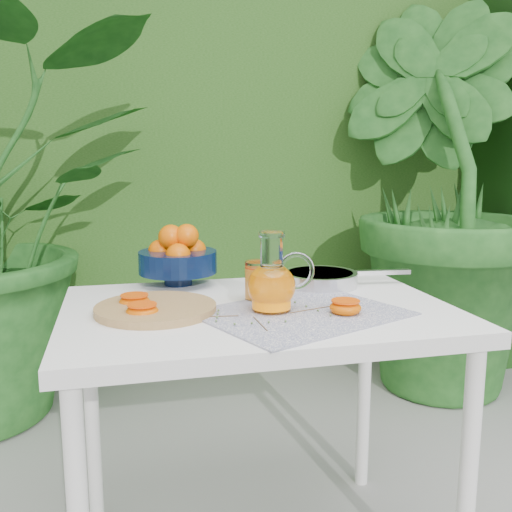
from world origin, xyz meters
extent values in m
cube|color=#204D16|center=(0.00, 2.20, 1.25)|extent=(8.00, 1.20, 2.50)
imported|color=#1B4E1B|center=(1.11, 1.14, 0.97)|extent=(2.43, 2.43, 1.93)
cube|color=white|center=(-0.04, 0.03, 0.73)|extent=(1.00, 0.70, 0.04)
cylinder|color=white|center=(0.41, -0.27, 0.35)|extent=(0.04, 0.04, 0.71)
cylinder|color=white|center=(-0.49, 0.33, 0.35)|extent=(0.04, 0.04, 0.71)
cylinder|color=white|center=(0.41, 0.33, 0.35)|extent=(0.04, 0.04, 0.71)
cube|color=#0D144A|center=(0.05, -0.06, 0.75)|extent=(0.58, 0.52, 0.00)
cylinder|color=#AD804E|center=(-0.30, 0.03, 0.76)|extent=(0.33, 0.33, 0.02)
cylinder|color=black|center=(-0.21, 0.34, 0.77)|extent=(0.09, 0.09, 0.04)
cylinder|color=black|center=(-0.21, 0.34, 0.82)|extent=(0.25, 0.25, 0.07)
sphere|color=#F76602|center=(-0.26, 0.37, 0.85)|extent=(0.08, 0.08, 0.07)
sphere|color=#F76602|center=(-0.16, 0.36, 0.85)|extent=(0.08, 0.08, 0.07)
sphere|color=#F76602|center=(-0.22, 0.28, 0.85)|extent=(0.08, 0.08, 0.07)
sphere|color=#F76602|center=(-0.21, 0.40, 0.85)|extent=(0.08, 0.08, 0.07)
sphere|color=#F76602|center=(-0.23, 0.34, 0.90)|extent=(0.08, 0.08, 0.08)
sphere|color=#F76602|center=(-0.18, 0.32, 0.90)|extent=(0.08, 0.08, 0.07)
cylinder|color=white|center=(-0.02, -0.03, 0.76)|extent=(0.10, 0.10, 0.01)
ellipsoid|color=white|center=(-0.02, -0.03, 0.82)|extent=(0.13, 0.13, 0.12)
cylinder|color=white|center=(-0.02, -0.03, 0.91)|extent=(0.06, 0.06, 0.08)
cylinder|color=white|center=(-0.02, -0.03, 0.95)|extent=(0.07, 0.07, 0.01)
torus|color=white|center=(0.05, -0.03, 0.85)|extent=(0.10, 0.02, 0.10)
cylinder|color=orange|center=(-0.02, -0.03, 0.80)|extent=(0.10, 0.10, 0.09)
cylinder|color=white|center=(-0.02, 0.09, 0.81)|extent=(0.08, 0.08, 0.10)
cylinder|color=orange|center=(-0.02, 0.09, 0.80)|extent=(0.07, 0.07, 0.08)
cylinder|color=#FF5D07|center=(-0.02, 0.09, 0.84)|extent=(0.06, 0.06, 0.00)
cylinder|color=silver|center=(0.20, 0.22, 0.77)|extent=(0.25, 0.25, 0.04)
cylinder|color=silver|center=(0.20, 0.22, 0.79)|extent=(0.22, 0.22, 0.01)
cube|color=silver|center=(0.40, 0.20, 0.79)|extent=(0.17, 0.04, 0.01)
ellipsoid|color=#F76602|center=(-0.34, -0.02, 0.77)|extent=(0.08, 0.08, 0.04)
cylinder|color=#FF5D07|center=(-0.34, -0.02, 0.79)|extent=(0.07, 0.07, 0.00)
ellipsoid|color=#F76602|center=(-0.35, 0.08, 0.77)|extent=(0.08, 0.08, 0.04)
cylinder|color=#FF5D07|center=(-0.35, 0.08, 0.79)|extent=(0.07, 0.07, 0.00)
ellipsoid|color=#F76602|center=(0.15, -0.10, 0.77)|extent=(0.08, 0.08, 0.04)
cylinder|color=#FF5D07|center=(0.15, -0.10, 0.79)|extent=(0.07, 0.07, 0.00)
cylinder|color=brown|center=(-0.07, -0.14, 0.76)|extent=(0.01, 0.11, 0.00)
sphere|color=#4D6A37|center=(-0.13, -0.13, 0.76)|extent=(0.01, 0.01, 0.01)
sphere|color=#4D6A37|center=(-0.09, -0.14, 0.76)|extent=(0.01, 0.01, 0.01)
sphere|color=#4D6A37|center=(-0.05, -0.14, 0.76)|extent=(0.01, 0.01, 0.01)
sphere|color=#4D6A37|center=(-0.01, -0.14, 0.76)|extent=(0.01, 0.01, 0.01)
cylinder|color=brown|center=(0.09, -0.05, 0.76)|extent=(0.13, 0.04, 0.00)
sphere|color=#4D6A37|center=(0.06, 0.02, 0.76)|extent=(0.01, 0.01, 0.01)
sphere|color=#4D6A37|center=(0.08, -0.02, 0.76)|extent=(0.01, 0.01, 0.01)
sphere|color=#4D6A37|center=(0.09, -0.07, 0.76)|extent=(0.01, 0.01, 0.01)
sphere|color=#4D6A37|center=(0.11, -0.12, 0.76)|extent=(0.01, 0.01, 0.01)
cylinder|color=brown|center=(-0.16, -0.06, 0.76)|extent=(0.10, 0.02, 0.00)
sphere|color=#4D6A37|center=(-0.17, -0.10, 0.76)|extent=(0.01, 0.01, 0.01)
sphere|color=#4D6A37|center=(-0.16, -0.07, 0.76)|extent=(0.01, 0.01, 0.01)
sphere|color=#4D6A37|center=(-0.16, -0.04, 0.76)|extent=(0.01, 0.01, 0.01)
sphere|color=#4D6A37|center=(-0.15, -0.01, 0.76)|extent=(0.01, 0.01, 0.01)
camera|label=1|loc=(-0.38, -1.37, 1.14)|focal=40.00mm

